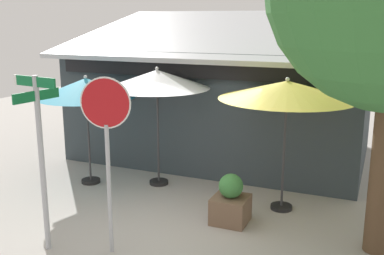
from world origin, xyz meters
The scene contains 8 objects.
ground_plane centered at (0.00, 0.00, -0.05)m, with size 28.00×28.00×0.10m, color #ADA8A0.
cafe_building centered at (-0.77, 4.79, 1.61)m, with size 8.14×5.23×4.06m.
street_sign_post centered at (-1.64, -1.72, 1.81)m, with size 0.93×0.87×2.94m.
stop_sign centered at (-0.59, -1.38, 2.06)m, with size 0.79×0.23×2.93m.
patio_umbrella_teal_left centered at (-2.87, 1.24, 2.25)m, with size 2.24×2.24×2.56m.
patio_umbrella_ivory_center centered at (-1.34, 1.80, 2.46)m, with size 2.39×2.39×2.76m.
patio_umbrella_mustard_far_right centered at (1.64, 1.47, 2.44)m, with size 2.66×2.66×2.70m.
sidewalk_planter centered at (0.87, 0.47, 0.40)m, with size 0.66×0.66×0.96m.
Camera 1 is at (3.36, -7.24, 3.78)m, focal length 42.62 mm.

